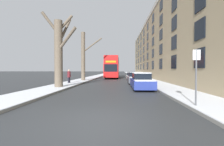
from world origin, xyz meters
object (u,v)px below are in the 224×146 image
object	(u,v)px
parked_car_0	(141,81)
street_sign_post	(196,75)
double_decker_bus	(112,66)
pedestrian_left_sidewalk	(69,76)
bare_tree_left_0	(59,51)
parked_car_1	(135,78)
parked_car_2	(132,76)
bare_tree_left_1	(84,55)

from	to	relation	value
parked_car_0	street_sign_post	size ratio (longest dim) A/B	1.77
double_decker_bus	pedestrian_left_sidewalk	bearing A→B (deg)	-107.37
bare_tree_left_0	parked_car_1	bearing A→B (deg)	37.28
street_sign_post	bare_tree_left_0	bearing A→B (deg)	142.96
bare_tree_left_0	parked_car_0	size ratio (longest dim) A/B	1.50
parked_car_2	pedestrian_left_sidewalk	size ratio (longest dim) A/B	2.42
parked_car_0	bare_tree_left_1	bearing A→B (deg)	131.00
parked_car_1	parked_car_2	bearing A→B (deg)	90.00
parked_car_0	street_sign_post	xyz separation A→B (m)	(1.39, -6.91, 0.81)
double_decker_bus	pedestrian_left_sidewalk	size ratio (longest dim) A/B	6.51
parked_car_1	pedestrian_left_sidewalk	distance (m)	8.14
bare_tree_left_0	parked_car_0	bearing A→B (deg)	1.97
pedestrian_left_sidewalk	bare_tree_left_0	bearing A→B (deg)	29.54
street_sign_post	pedestrian_left_sidewalk	bearing A→B (deg)	130.85
double_decker_bus	parked_car_1	distance (m)	13.38
parked_car_1	street_sign_post	size ratio (longest dim) A/B	1.64
bare_tree_left_1	pedestrian_left_sidewalk	xyz separation A→B (m)	(-0.65, -4.51, -2.93)
parked_car_1	parked_car_2	distance (m)	6.23
street_sign_post	parked_car_0	bearing A→B (deg)	101.36
pedestrian_left_sidewalk	parked_car_1	bearing A→B (deg)	121.92
parked_car_0	street_sign_post	distance (m)	7.10
bare_tree_left_0	double_decker_bus	xyz separation A→B (m)	(3.87, 18.43, -1.02)
double_decker_bus	pedestrian_left_sidewalk	distance (m)	14.97
bare_tree_left_0	street_sign_post	distance (m)	11.22
bare_tree_left_1	double_decker_bus	world-z (taller)	bare_tree_left_1
double_decker_bus	parked_car_1	size ratio (longest dim) A/B	2.66
bare_tree_left_0	parked_car_0	distance (m)	7.94
bare_tree_left_1	parked_car_0	bearing A→B (deg)	-49.00
bare_tree_left_0	bare_tree_left_1	xyz separation A→B (m)	(0.07, 8.72, 0.43)
parked_car_0	parked_car_1	world-z (taller)	parked_car_0
bare_tree_left_0	parked_car_1	distance (m)	9.75
double_decker_bus	street_sign_post	bearing A→B (deg)	-78.83
parked_car_1	parked_car_0	bearing A→B (deg)	-90.00
parked_car_0	parked_car_2	world-z (taller)	parked_car_0
bare_tree_left_1	parked_car_2	size ratio (longest dim) A/B	1.79
bare_tree_left_1	double_decker_bus	distance (m)	10.52
double_decker_bus	parked_car_0	xyz separation A→B (m)	(3.56, -18.17, -1.76)
parked_car_2	parked_car_1	bearing A→B (deg)	-90.00
parked_car_1	street_sign_post	world-z (taller)	street_sign_post
bare_tree_left_1	double_decker_bus	bearing A→B (deg)	68.65
parked_car_0	bare_tree_left_0	bearing A→B (deg)	-178.03
parked_car_0	parked_car_2	xyz separation A→B (m)	(-0.00, 11.63, -0.06)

